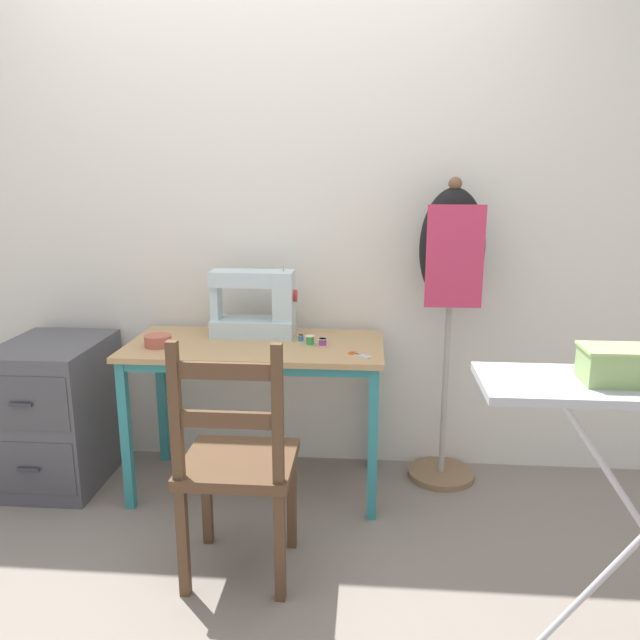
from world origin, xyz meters
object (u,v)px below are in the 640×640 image
at_px(dress_form, 451,270).
at_px(scissors, 356,354).
at_px(sewing_machine, 258,306).
at_px(thread_spool_near_machine, 301,338).
at_px(wooden_chair, 237,465).
at_px(storage_box, 621,365).
at_px(thread_spool_far_edge, 323,342).
at_px(thread_spool_mid_table, 310,340).
at_px(fabric_bowl, 158,340).
at_px(filing_cabinet, 57,412).

bearing_deg(dress_form, scissors, -144.07).
xyz_separation_m(sewing_machine, thread_spool_near_machine, (0.21, -0.09, -0.13)).
relative_size(thread_spool_near_machine, dress_form, 0.02).
height_order(scissors, wooden_chair, wooden_chair).
bearing_deg(storage_box, scissors, 131.25).
relative_size(sewing_machine, thread_spool_far_edge, 9.48).
bearing_deg(thread_spool_mid_table, storage_box, -45.75).
bearing_deg(fabric_bowl, wooden_chair, -50.97).
bearing_deg(dress_form, filing_cabinet, -174.95).
distance_m(scissors, storage_box, 1.15).
bearing_deg(thread_spool_far_edge, filing_cabinet, 179.27).
bearing_deg(fabric_bowl, thread_spool_far_edge, 5.28).
relative_size(thread_spool_near_machine, thread_spool_mid_table, 0.72).
xyz_separation_m(fabric_bowl, thread_spool_far_edge, (0.72, 0.07, -0.01)).
distance_m(thread_spool_mid_table, thread_spool_far_edge, 0.06).
bearing_deg(thread_spool_mid_table, dress_form, 15.26).
height_order(thread_spool_far_edge, filing_cabinet, thread_spool_far_edge).
relative_size(thread_spool_near_machine, wooden_chair, 0.03).
distance_m(dress_form, storage_box, 1.19).
bearing_deg(thread_spool_mid_table, thread_spool_far_edge, -8.01).
height_order(thread_spool_far_edge, storage_box, storage_box).
bearing_deg(fabric_bowl, thread_spool_mid_table, 6.41).
xyz_separation_m(thread_spool_far_edge, wooden_chair, (-0.26, -0.64, -0.28)).
xyz_separation_m(fabric_bowl, thread_spool_near_machine, (0.62, 0.13, -0.01)).
xyz_separation_m(thread_spool_near_machine, thread_spool_mid_table, (0.05, -0.05, 0.01)).
bearing_deg(dress_form, sewing_machine, -178.23).
bearing_deg(scissors, thread_spool_mid_table, 148.02).
height_order(thread_spool_near_machine, wooden_chair, wooden_chair).
relative_size(fabric_bowl, wooden_chair, 0.13).
bearing_deg(wooden_chair, thread_spool_near_machine, 77.80).
bearing_deg(filing_cabinet, wooden_chair, -33.09).
height_order(fabric_bowl, thread_spool_far_edge, fabric_bowl).
bearing_deg(thread_spool_far_edge, wooden_chair, -111.73).
relative_size(sewing_machine, thread_spool_near_machine, 12.71).
xyz_separation_m(fabric_bowl, dress_form, (1.29, 0.25, 0.29)).
bearing_deg(sewing_machine, dress_form, 1.77).
xyz_separation_m(filing_cabinet, dress_form, (1.84, 0.16, 0.68)).
bearing_deg(wooden_chair, storage_box, -15.71).
xyz_separation_m(scissors, storage_box, (0.74, -0.84, 0.24)).
distance_m(fabric_bowl, filing_cabinet, 0.68).
height_order(scissors, thread_spool_mid_table, thread_spool_mid_table).
distance_m(scissors, filing_cabinet, 1.47).
height_order(fabric_bowl, filing_cabinet, fabric_bowl).
bearing_deg(thread_spool_far_edge, thread_spool_near_machine, 149.63).
height_order(filing_cabinet, dress_form, dress_form).
bearing_deg(dress_form, fabric_bowl, -169.24).
distance_m(sewing_machine, wooden_chair, 0.90).
distance_m(thread_spool_mid_table, wooden_chair, 0.74).
distance_m(fabric_bowl, thread_spool_far_edge, 0.73).
height_order(fabric_bowl, thread_spool_near_machine, fabric_bowl).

